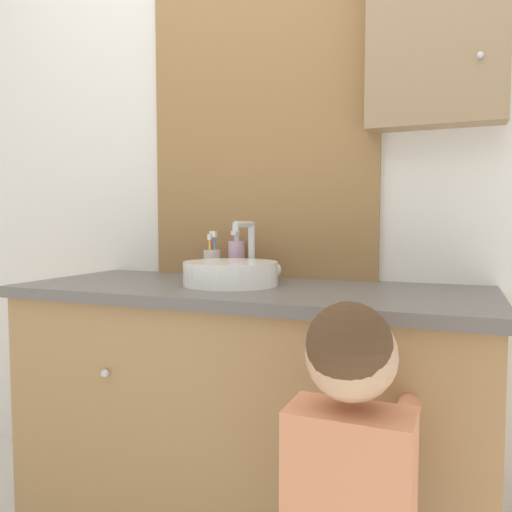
% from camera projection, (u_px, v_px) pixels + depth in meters
% --- Properties ---
extents(wall_back, '(3.20, 0.18, 2.50)m').
position_uv_depth(wall_back, '(288.00, 157.00, 1.83)').
color(wall_back, silver).
rests_on(wall_back, ground_plane).
extents(vanity_counter, '(1.47, 0.59, 0.84)m').
position_uv_depth(vanity_counter, '(248.00, 416.00, 1.60)').
color(vanity_counter, '#A37A4C').
rests_on(vanity_counter, ground_plane).
extents(sink_basin, '(0.30, 0.35, 0.21)m').
position_uv_depth(sink_basin, '(232.00, 272.00, 1.60)').
color(sink_basin, white).
rests_on(sink_basin, vanity_counter).
extents(toothbrush_holder, '(0.06, 0.06, 0.17)m').
position_uv_depth(toothbrush_holder, '(212.00, 262.00, 1.83)').
color(toothbrush_holder, beige).
rests_on(toothbrush_holder, vanity_counter).
extents(soap_dispenser, '(0.06, 0.06, 0.17)m').
position_uv_depth(soap_dispenser, '(237.00, 258.00, 1.82)').
color(soap_dispenser, '#CCA3BC').
rests_on(soap_dispenser, vanity_counter).
extents(child_figure, '(0.24, 0.45, 0.90)m').
position_uv_depth(child_figure, '(351.00, 496.00, 0.95)').
color(child_figure, slate).
rests_on(child_figure, ground_plane).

